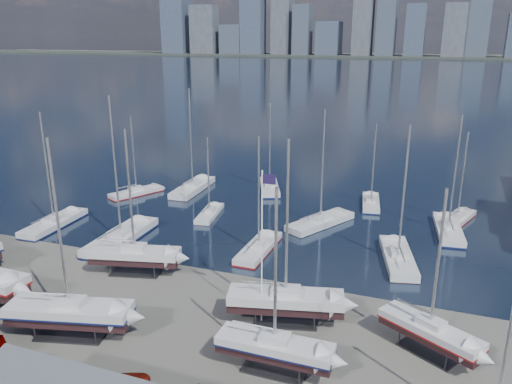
% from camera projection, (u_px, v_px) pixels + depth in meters
% --- Properties ---
extents(ground, '(1400.00, 1400.00, 0.00)m').
position_uv_depth(ground, '(181.00, 323.00, 42.35)').
color(ground, '#605E59').
rests_on(ground, ground).
extents(water, '(1400.00, 600.00, 0.40)m').
position_uv_depth(water, '(412.00, 74.00, 320.05)').
color(water, '#172537').
rests_on(water, ground).
extents(far_shore, '(1400.00, 80.00, 2.20)m').
position_uv_depth(far_shore, '(427.00, 57.00, 552.55)').
color(far_shore, '#2D332D').
rests_on(far_shore, ground).
extents(skyline, '(639.14, 43.80, 107.69)m').
position_uv_depth(skyline, '(423.00, 21.00, 538.18)').
color(skyline, '#475166').
rests_on(skyline, far_shore).
extents(sailboat_cradle_2, '(9.46, 4.65, 14.97)m').
position_uv_depth(sailboat_cradle_2, '(135.00, 255.00, 50.69)').
color(sailboat_cradle_2, '#2D2D33').
rests_on(sailboat_cradle_2, ground).
extents(sailboat_cradle_3, '(10.52, 5.23, 16.35)m').
position_uv_depth(sailboat_cradle_3, '(69.00, 312.00, 40.02)').
color(sailboat_cradle_3, '#2D2D33').
rests_on(sailboat_cradle_3, ground).
extents(sailboat_cradle_4, '(10.06, 4.93, 15.84)m').
position_uv_depth(sailboat_cradle_4, '(286.00, 300.00, 41.88)').
color(sailboat_cradle_4, '#2D2D33').
rests_on(sailboat_cradle_4, ground).
extents(sailboat_cradle_5, '(8.55, 2.40, 13.98)m').
position_uv_depth(sailboat_cradle_5, '(275.00, 347.00, 35.73)').
color(sailboat_cradle_5, '#2D2D33').
rests_on(sailboat_cradle_5, ground).
extents(sailboat_cradle_6, '(8.11, 6.01, 13.26)m').
position_uv_depth(sailboat_cradle_6, '(430.00, 331.00, 37.75)').
color(sailboat_cradle_6, '#2D2D33').
rests_on(sailboat_cradle_6, ground).
extents(sailboat_moored_0, '(3.34, 10.40, 15.37)m').
position_uv_depth(sailboat_moored_0, '(54.00, 224.00, 63.63)').
color(sailboat_moored_0, black).
rests_on(sailboat_moored_0, water).
extents(sailboat_moored_1, '(5.95, 8.61, 12.64)m').
position_uv_depth(sailboat_moored_1, '(136.00, 193.00, 76.37)').
color(sailboat_moored_1, black).
rests_on(sailboat_moored_1, water).
extents(sailboat_moored_2, '(3.58, 11.16, 16.67)m').
position_uv_depth(sailboat_moored_2, '(193.00, 189.00, 78.39)').
color(sailboat_moored_2, black).
rests_on(sailboat_moored_2, water).
extents(sailboat_moored_3, '(3.76, 12.11, 17.94)m').
position_uv_depth(sailboat_moored_3, '(121.00, 239.00, 59.05)').
color(sailboat_moored_3, black).
rests_on(sailboat_moored_3, water).
extents(sailboat_moored_4, '(3.24, 7.73, 11.31)m').
position_uv_depth(sailboat_moored_4, '(210.00, 214.00, 67.34)').
color(sailboat_moored_4, black).
rests_on(sailboat_moored_4, water).
extents(sailboat_moored_5, '(6.13, 9.91, 14.36)m').
position_uv_depth(sailboat_moored_5, '(270.00, 188.00, 78.83)').
color(sailboat_moored_5, black).
rests_on(sailboat_moored_5, water).
extents(sailboat_moored_6, '(2.72, 9.31, 13.87)m').
position_uv_depth(sailboat_moored_6, '(259.00, 249.00, 56.21)').
color(sailboat_moored_6, black).
rests_on(sailboat_moored_6, water).
extents(sailboat_moored_7, '(7.39, 10.48, 15.60)m').
position_uv_depth(sailboat_moored_7, '(320.00, 223.00, 64.01)').
color(sailboat_moored_7, black).
rests_on(sailboat_moored_7, water).
extents(sailboat_moored_8, '(3.54, 8.55, 12.40)m').
position_uv_depth(sailboat_moored_8, '(371.00, 203.00, 71.61)').
color(sailboat_moored_8, black).
rests_on(sailboat_moored_8, water).
extents(sailboat_moored_9, '(5.11, 10.70, 15.57)m').
position_uv_depth(sailboat_moored_9, '(398.00, 259.00, 53.75)').
color(sailboat_moored_9, black).
rests_on(sailboat_moored_9, water).
extents(sailboat_moored_10, '(3.98, 10.49, 15.30)m').
position_uv_depth(sailboat_moored_10, '(448.00, 231.00, 61.58)').
color(sailboat_moored_10, black).
rests_on(sailboat_moored_10, water).
extents(sailboat_moored_11, '(5.02, 8.65, 12.48)m').
position_uv_depth(sailboat_moored_11, '(457.00, 220.00, 65.22)').
color(sailboat_moored_11, black).
rests_on(sailboat_moored_11, water).
extents(car_b, '(4.26, 2.48, 1.33)m').
position_uv_depth(car_b, '(21.00, 365.00, 35.89)').
color(car_b, gray).
rests_on(car_b, ground).
extents(flagpole, '(1.18, 0.12, 13.40)m').
position_uv_depth(flagpole, '(263.00, 237.00, 40.09)').
color(flagpole, white).
rests_on(flagpole, ground).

